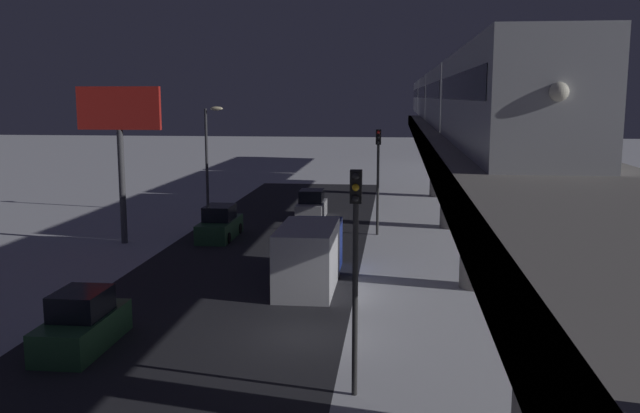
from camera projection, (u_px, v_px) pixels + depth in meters
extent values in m
plane|color=white|center=(306.00, 336.00, 24.30)|extent=(240.00, 240.00, 0.00)
cube|color=#28282D|center=(192.00, 332.00, 24.74)|extent=(11.00, 84.95, 0.01)
cube|color=gray|center=(505.00, 163.00, 22.61)|extent=(5.00, 84.95, 0.80)
cube|color=#38383D|center=(432.00, 163.00, 22.86)|extent=(0.24, 83.25, 0.80)
cylinder|color=gray|center=(439.00, 162.00, 57.87)|extent=(1.40, 1.40, 5.79)
cylinder|color=gray|center=(452.00, 183.00, 43.97)|extent=(1.40, 1.40, 5.79)
cylinder|color=gray|center=(477.00, 223.00, 30.07)|extent=(1.40, 1.40, 5.79)
cylinder|color=gray|center=(546.00, 332.00, 16.18)|extent=(1.40, 1.40, 5.79)
cube|color=#B7BABF|center=(499.00, 98.00, 24.19)|extent=(2.90, 18.00, 3.40)
cube|color=black|center=(500.00, 87.00, 24.12)|extent=(2.94, 16.20, 0.90)
cube|color=#B7BABF|center=(455.00, 97.00, 42.44)|extent=(2.90, 18.00, 3.40)
cube|color=black|center=(455.00, 91.00, 42.38)|extent=(2.94, 16.20, 0.90)
cube|color=#B7BABF|center=(438.00, 97.00, 60.70)|extent=(2.90, 18.00, 3.40)
cube|color=black|center=(438.00, 92.00, 60.63)|extent=(2.94, 16.20, 0.90)
cube|color=#B7BABF|center=(428.00, 97.00, 78.95)|extent=(2.90, 18.00, 3.40)
cube|color=black|center=(428.00, 93.00, 78.89)|extent=(2.94, 16.20, 0.90)
sphere|color=white|center=(559.00, 92.00, 15.28)|extent=(0.44, 0.44, 0.44)
cube|color=#2D6038|center=(220.00, 229.00, 41.07)|extent=(1.80, 4.67, 1.10)
cube|color=black|center=(219.00, 213.00, 40.92)|extent=(1.58, 2.24, 0.87)
cylinder|color=black|center=(228.00, 238.00, 39.60)|extent=(0.20, 0.64, 0.64)
cylinder|color=black|center=(199.00, 237.00, 39.78)|extent=(0.20, 0.64, 0.64)
cylinder|color=black|center=(239.00, 228.00, 42.44)|extent=(0.20, 0.64, 0.64)
cylinder|color=black|center=(212.00, 228.00, 42.62)|extent=(0.20, 0.64, 0.64)
cube|color=#B2B2B7|center=(312.00, 210.00, 47.88)|extent=(1.80, 4.02, 1.10)
cube|color=black|center=(312.00, 196.00, 47.72)|extent=(1.58, 1.93, 0.87)
cube|color=#2D6038|center=(83.00, 332.00, 23.17)|extent=(1.80, 4.20, 1.10)
cube|color=black|center=(81.00, 303.00, 23.01)|extent=(1.58, 2.02, 0.87)
cube|color=navy|center=(317.00, 244.00, 33.82)|extent=(2.30, 2.20, 2.40)
cube|color=silver|center=(307.00, 258.00, 30.05)|extent=(2.40, 5.00, 2.80)
cylinder|color=#2D2D2D|center=(355.00, 301.00, 19.13)|extent=(0.16, 0.16, 5.50)
cube|color=black|center=(356.00, 187.00, 18.62)|extent=(0.32, 0.32, 0.90)
sphere|color=black|center=(356.00, 176.00, 18.40)|extent=(0.20, 0.20, 0.20)
sphere|color=yellow|center=(356.00, 187.00, 18.45)|extent=(0.20, 0.20, 0.20)
sphere|color=black|center=(356.00, 199.00, 18.49)|extent=(0.20, 0.20, 0.20)
cylinder|color=#2D2D2D|center=(378.00, 190.00, 41.71)|extent=(0.16, 0.16, 5.50)
cube|color=black|center=(378.00, 137.00, 41.21)|extent=(0.32, 0.32, 0.90)
sphere|color=red|center=(378.00, 132.00, 40.98)|extent=(0.20, 0.20, 0.20)
sphere|color=black|center=(378.00, 137.00, 41.03)|extent=(0.20, 0.20, 0.20)
sphere|color=black|center=(378.00, 142.00, 41.08)|extent=(0.20, 0.20, 0.20)
cylinder|color=#4C4C51|center=(122.00, 187.00, 39.29)|extent=(0.36, 0.36, 6.50)
cube|color=red|center=(119.00, 108.00, 38.59)|extent=(4.80, 0.30, 2.40)
cylinder|color=#38383D|center=(207.00, 161.00, 49.37)|extent=(0.20, 0.20, 7.50)
ellipsoid|color=#F4E5B2|center=(216.00, 109.00, 48.69)|extent=(0.90, 0.44, 0.30)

